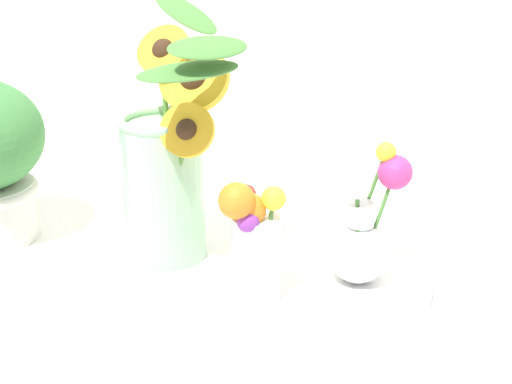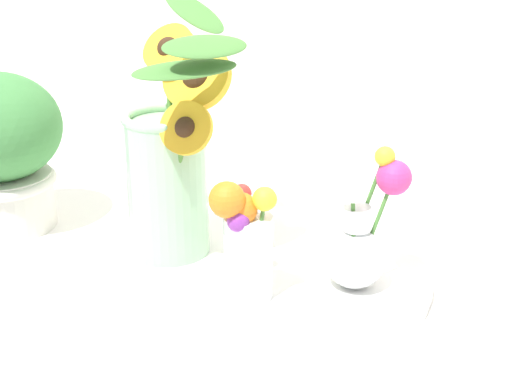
{
  "view_description": "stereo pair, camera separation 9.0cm",
  "coord_description": "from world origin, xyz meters",
  "px_view_note": "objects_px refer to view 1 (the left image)",
  "views": [
    {
      "loc": [
        0.33,
        -0.68,
        0.45
      ],
      "look_at": [
        0.01,
        0.09,
        0.12
      ],
      "focal_mm": 50.0,
      "sensor_mm": 36.0,
      "label": 1
    },
    {
      "loc": [
        0.41,
        -0.64,
        0.45
      ],
      "look_at": [
        0.01,
        0.09,
        0.12
      ],
      "focal_mm": 50.0,
      "sensor_mm": 36.0,
      "label": 2
    }
  ],
  "objects_px": {
    "vase_small_center": "(253,239)",
    "vase_bulb_right": "(363,234)",
    "serving_tray": "(256,269)",
    "mason_jar_sunflowers": "(168,167)"
  },
  "relations": [
    {
      "from": "serving_tray",
      "to": "vase_small_center",
      "type": "distance_m",
      "value": 0.12
    },
    {
      "from": "serving_tray",
      "to": "mason_jar_sunflowers",
      "type": "height_order",
      "value": "mason_jar_sunflowers"
    },
    {
      "from": "vase_small_center",
      "to": "serving_tray",
      "type": "bearing_deg",
      "value": 109.98
    },
    {
      "from": "vase_small_center",
      "to": "vase_bulb_right",
      "type": "bearing_deg",
      "value": 40.05
    },
    {
      "from": "serving_tray",
      "to": "vase_bulb_right",
      "type": "bearing_deg",
      "value": 3.47
    },
    {
      "from": "vase_small_center",
      "to": "vase_bulb_right",
      "type": "relative_size",
      "value": 0.86
    },
    {
      "from": "mason_jar_sunflowers",
      "to": "vase_small_center",
      "type": "xyz_separation_m",
      "value": [
        0.14,
        -0.06,
        -0.05
      ]
    },
    {
      "from": "serving_tray",
      "to": "vase_small_center",
      "type": "height_order",
      "value": "vase_small_center"
    },
    {
      "from": "serving_tray",
      "to": "vase_bulb_right",
      "type": "height_order",
      "value": "vase_bulb_right"
    },
    {
      "from": "mason_jar_sunflowers",
      "to": "vase_bulb_right",
      "type": "distance_m",
      "value": 0.26
    }
  ]
}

